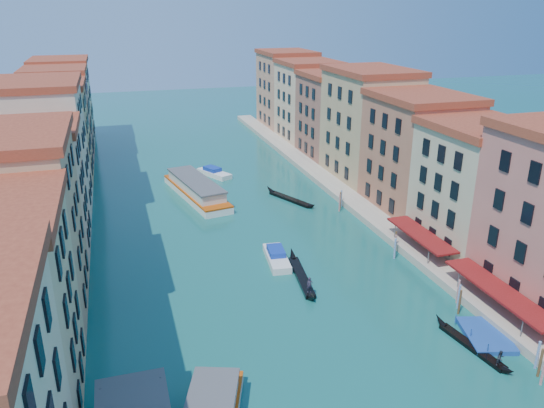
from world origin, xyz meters
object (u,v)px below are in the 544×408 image
Objects in this scene: vaporetto_far at (196,189)px; gondola_fore at (301,275)px; blue_dock at (486,335)px; gondola_right at (473,346)px.

gondola_fore is (7.50, -33.37, -0.99)m from vaporetto_far.
blue_dock is (21.10, -50.33, -1.18)m from vaporetto_far.
gondola_fore is 1.25× the size of gondola_right.
gondola_right is at bearing -135.65° from blue_dock.
blue_dock is (13.59, -16.96, -0.19)m from gondola_fore.
gondola_fore is at bearing 144.68° from blue_dock.
gondola_right is at bearing -51.40° from gondola_fore.
gondola_fore reaches higher than blue_dock.
vaporetto_far is 3.11× the size of blue_dock.
gondola_right is 1.50× the size of blue_dock.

